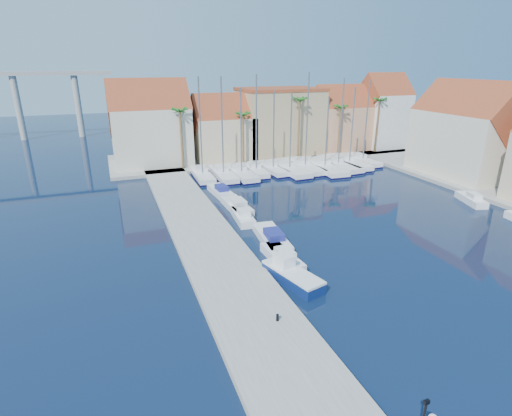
# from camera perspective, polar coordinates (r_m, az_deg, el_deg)

# --- Properties ---
(ground) EXTENTS (260.00, 260.00, 0.00)m
(ground) POSITION_cam_1_polar(r_m,az_deg,el_deg) (30.23, 17.56, -13.18)
(ground) COLOR black
(ground) RESTS_ON ground
(quay_west) EXTENTS (6.00, 77.00, 0.50)m
(quay_west) POSITION_cam_1_polar(r_m,az_deg,el_deg) (37.30, -6.62, -5.26)
(quay_west) COLOR gray
(quay_west) RESTS_ON ground
(shore_north) EXTENTS (54.00, 16.00, 0.50)m
(shore_north) POSITION_cam_1_polar(r_m,az_deg,el_deg) (74.20, 1.11, 7.67)
(shore_north) COLOR gray
(shore_north) RESTS_ON ground
(bollard) EXTENTS (0.18, 0.18, 0.46)m
(bollard) POSITION_cam_1_polar(r_m,az_deg,el_deg) (26.54, 3.08, -15.36)
(bollard) COLOR black
(bollard) RESTS_ON quay_west
(fishing_boat) EXTENTS (3.22, 5.81, 1.93)m
(fishing_boat) POSITION_cam_1_polar(r_m,az_deg,el_deg) (31.53, 5.05, -9.40)
(fishing_boat) COLOR navy
(fishing_boat) RESTS_ON ground
(motorboat_west_0) EXTENTS (2.00, 5.49, 1.40)m
(motorboat_west_0) POSITION_cam_1_polar(r_m,az_deg,el_deg) (34.35, 3.81, -7.00)
(motorboat_west_0) COLOR white
(motorboat_west_0) RESTS_ON ground
(motorboat_west_1) EXTENTS (2.75, 6.79, 1.40)m
(motorboat_west_1) POSITION_cam_1_polar(r_m,az_deg,el_deg) (37.93, 2.32, -4.26)
(motorboat_west_1) COLOR white
(motorboat_west_1) RESTS_ON ground
(motorboat_west_2) EXTENTS (2.06, 5.26, 1.40)m
(motorboat_west_2) POSITION_cam_1_polar(r_m,az_deg,el_deg) (43.14, -1.89, -1.17)
(motorboat_west_2) COLOR white
(motorboat_west_2) RESTS_ON ground
(motorboat_west_3) EXTENTS (2.20, 6.45, 1.40)m
(motorboat_west_3) POSITION_cam_1_polar(r_m,az_deg,el_deg) (46.45, -2.78, 0.38)
(motorboat_west_3) COLOR white
(motorboat_west_3) RESTS_ON ground
(motorboat_west_4) EXTENTS (2.19, 5.80, 1.40)m
(motorboat_west_4) POSITION_cam_1_polar(r_m,az_deg,el_deg) (51.84, -5.10, 2.43)
(motorboat_west_4) COLOR white
(motorboat_west_4) RESTS_ON ground
(motorboat_east_1) EXTENTS (2.98, 5.13, 1.40)m
(motorboat_east_1) POSITION_cam_1_polar(r_m,az_deg,el_deg) (55.19, 28.42, 1.13)
(motorboat_east_1) COLOR white
(motorboat_east_1) RESTS_ON ground
(sailboat_0) EXTENTS (2.66, 8.97, 14.40)m
(sailboat_0) POSITION_cam_1_polar(r_m,az_deg,el_deg) (59.55, -7.72, 4.78)
(sailboat_0) COLOR white
(sailboat_0) RESTS_ON ground
(sailboat_1) EXTENTS (2.71, 9.54, 14.44)m
(sailboat_1) POSITION_cam_1_polar(r_m,az_deg,el_deg) (59.70, -4.79, 4.91)
(sailboat_1) COLOR white
(sailboat_1) RESTS_ON ground
(sailboat_2) EXTENTS (2.80, 9.75, 12.93)m
(sailboat_2) POSITION_cam_1_polar(r_m,az_deg,el_deg) (60.04, -2.25, 5.03)
(sailboat_2) COLOR white
(sailboat_2) RESTS_ON ground
(sailboat_3) EXTENTS (2.64, 8.22, 14.64)m
(sailboat_3) POSITION_cam_1_polar(r_m,az_deg,el_deg) (61.51, -0.07, 5.48)
(sailboat_3) COLOR white
(sailboat_3) RESTS_ON ground
(sailboat_4) EXTENTS (2.64, 8.68, 12.30)m
(sailboat_4) POSITION_cam_1_polar(r_m,az_deg,el_deg) (62.58, 2.26, 5.66)
(sailboat_4) COLOR white
(sailboat_4) RESTS_ON ground
(sailboat_5) EXTENTS (3.20, 11.10, 12.05)m
(sailboat_5) POSITION_cam_1_polar(r_m,az_deg,el_deg) (62.87, 4.57, 5.64)
(sailboat_5) COLOR white
(sailboat_5) RESTS_ON ground
(sailboat_6) EXTENTS (3.05, 10.76, 14.89)m
(sailboat_6) POSITION_cam_1_polar(r_m,az_deg,el_deg) (64.59, 6.78, 5.99)
(sailboat_6) COLOR white
(sailboat_6) RESTS_ON ground
(sailboat_7) EXTENTS (3.93, 12.23, 11.26)m
(sailboat_7) POSITION_cam_1_polar(r_m,az_deg,el_deg) (64.95, 9.53, 5.88)
(sailboat_7) COLOR white
(sailboat_7) RESTS_ON ground
(sailboat_8) EXTENTS (3.78, 11.36, 14.00)m
(sailboat_8) POSITION_cam_1_polar(r_m,az_deg,el_deg) (66.72, 11.33, 6.17)
(sailboat_8) COLOR white
(sailboat_8) RESTS_ON ground
(sailboat_9) EXTENTS (3.02, 10.99, 12.66)m
(sailboat_9) POSITION_cam_1_polar(r_m,az_deg,el_deg) (68.51, 12.91, 6.40)
(sailboat_9) COLOR white
(sailboat_9) RESTS_ON ground
(sailboat_10) EXTENTS (2.66, 8.80, 13.62)m
(sailboat_10) POSITION_cam_1_polar(r_m,az_deg,el_deg) (70.44, 14.75, 6.66)
(sailboat_10) COLOR white
(sailboat_10) RESTS_ON ground
(building_0) EXTENTS (12.30, 9.00, 13.50)m
(building_0) POSITION_cam_1_polar(r_m,az_deg,el_deg) (67.40, -14.86, 11.19)
(building_0) COLOR beige
(building_0) RESTS_ON shore_north
(building_1) EXTENTS (10.30, 8.00, 11.00)m
(building_1) POSITION_cam_1_polar(r_m,az_deg,el_deg) (69.81, -4.79, 11.03)
(building_1) COLOR #CDB290
(building_1) RESTS_ON shore_north
(building_2) EXTENTS (14.20, 10.20, 11.50)m
(building_2) POSITION_cam_1_polar(r_m,az_deg,el_deg) (74.30, 3.34, 12.36)
(building_2) COLOR tan
(building_2) RESTS_ON shore_north
(building_3) EXTENTS (10.30, 8.00, 12.00)m
(building_3) POSITION_cam_1_polar(r_m,az_deg,el_deg) (79.08, 11.81, 12.15)
(building_3) COLOR tan
(building_3) RESTS_ON shore_north
(building_4) EXTENTS (8.30, 8.00, 14.00)m
(building_4) POSITION_cam_1_polar(r_m,az_deg,el_deg) (83.26, 17.64, 12.80)
(building_4) COLOR silver
(building_4) RESTS_ON shore_north
(building_6) EXTENTS (9.00, 14.30, 13.50)m
(building_6) POSITION_cam_1_polar(r_m,az_deg,el_deg) (65.94, 27.89, 9.38)
(building_6) COLOR beige
(building_6) RESTS_ON shore_east
(palm_0) EXTENTS (2.60, 2.60, 10.15)m
(palm_0) POSITION_cam_1_polar(r_m,az_deg,el_deg) (62.71, -10.82, 13.24)
(palm_0) COLOR brown
(palm_0) RESTS_ON shore_north
(palm_1) EXTENTS (2.60, 2.60, 9.15)m
(palm_1) POSITION_cam_1_polar(r_m,az_deg,el_deg) (65.28, -1.89, 12.99)
(palm_1) COLOR brown
(palm_1) RESTS_ON shore_north
(palm_2) EXTENTS (2.60, 2.60, 11.15)m
(palm_2) POSITION_cam_1_polar(r_m,az_deg,el_deg) (68.92, 6.27, 14.83)
(palm_2) COLOR brown
(palm_2) RESTS_ON shore_north
(palm_3) EXTENTS (2.60, 2.60, 9.65)m
(palm_3) POSITION_cam_1_polar(r_m,az_deg,el_deg) (72.97, 12.02, 13.69)
(palm_3) COLOR brown
(palm_3) RESTS_ON shore_north
(palm_4) EXTENTS (2.60, 2.60, 10.65)m
(palm_4) POSITION_cam_1_polar(r_m,az_deg,el_deg) (77.43, 17.26, 14.29)
(palm_4) COLOR brown
(palm_4) RESTS_ON shore_north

